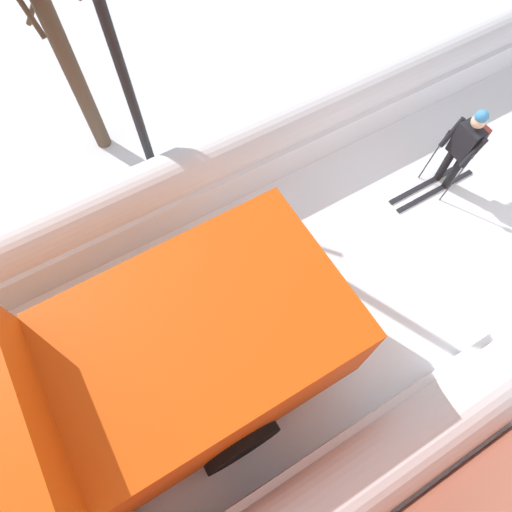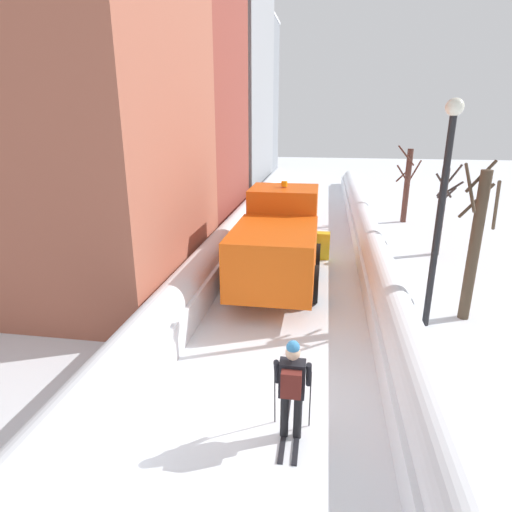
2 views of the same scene
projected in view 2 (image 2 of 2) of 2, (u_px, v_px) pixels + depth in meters
ground_plane at (300, 249)px, 17.37m from camera, size 80.00×80.00×0.00m
snowbank_left at (234, 232)px, 17.60m from camera, size 1.10×36.00×1.27m
snowbank_right at (369, 240)px, 16.81m from camera, size 1.10×36.00×1.12m
building_brick_near at (45, 112)px, 12.63m from camera, size 8.46×7.65×10.49m
building_brick_mid at (145, 16)px, 18.94m from camera, size 8.05×7.61×18.64m
building_concrete_far at (204, 58)px, 28.05m from camera, size 8.13×9.97×17.42m
building_tower_distant at (234, 98)px, 37.70m from camera, size 7.11×7.63×13.13m
plow_truck at (279, 241)px, 13.22m from camera, size 3.20×5.98×3.12m
skier at (292, 386)px, 6.92m from camera, size 0.62×1.80×1.81m
traffic_light_pole at (182, 182)px, 13.23m from camera, size 0.28×0.42×4.56m
street_lamp at (443, 191)px, 9.99m from camera, size 0.40×0.40×5.53m
bare_tree_near at (475, 243)px, 10.82m from camera, size 0.97×1.07×4.14m
bare_tree_mid at (441, 210)px, 16.15m from camera, size 1.02×1.08×3.50m
bare_tree_far at (407, 184)px, 21.20m from camera, size 1.11×1.26×3.79m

